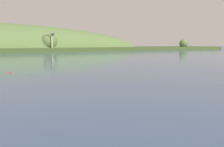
{
  "coord_description": "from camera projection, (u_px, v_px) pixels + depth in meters",
  "views": [
    {
      "loc": [
        -24.87,
        6.39,
        6.8
      ],
      "look_at": [
        -7.15,
        42.05,
        1.52
      ],
      "focal_mm": 35.45,
      "sensor_mm": 36.0,
      "label": 1
    }
  ],
  "objects": [
    {
      "name": "dockside_crane",
      "position": [
        52.0,
        43.0,
        196.56
      ],
      "size": [
        7.26,
        9.32,
        16.69
      ],
      "rotation": [
        0.0,
        0.0,
        2.19
      ],
      "color": "#4C4C51",
      "rests_on": "ground"
    },
    {
      "name": "mooring_buoy_midchannel",
      "position": [
        10.0,
        73.0,
        52.66
      ],
      "size": [
        0.67,
        0.67,
        0.75
      ],
      "color": "red",
      "rests_on": "ground"
    }
  ]
}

